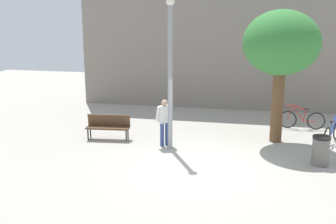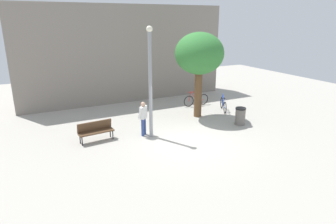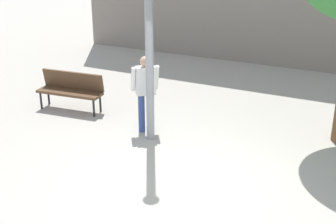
{
  "view_description": "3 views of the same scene",
  "coord_description": "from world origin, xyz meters",
  "px_view_note": "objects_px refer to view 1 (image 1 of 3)",
  "views": [
    {
      "loc": [
        1.53,
        -12.22,
        4.71
      ],
      "look_at": [
        -1.24,
        1.03,
        1.39
      ],
      "focal_mm": 44.83,
      "sensor_mm": 36.0,
      "label": 1
    },
    {
      "loc": [
        -6.44,
        -10.77,
        5.36
      ],
      "look_at": [
        -0.35,
        1.35,
        1.1
      ],
      "focal_mm": 31.66,
      "sensor_mm": 36.0,
      "label": 2
    },
    {
      "loc": [
        2.95,
        -6.46,
        4.2
      ],
      "look_at": [
        -0.55,
        0.78,
        0.94
      ],
      "focal_mm": 49.99,
      "sensor_mm": 36.0,
      "label": 3
    }
  ],
  "objects_px": {
    "lamppost": "(170,69)",
    "park_bench": "(108,125)",
    "plaza_tree": "(281,45)",
    "bicycle_blue": "(332,133)",
    "person_by_lamppost": "(164,119)",
    "trash_bin": "(321,151)",
    "bicycle_red": "(302,120)"
  },
  "relations": [
    {
      "from": "person_by_lamppost",
      "to": "bicycle_blue",
      "type": "relative_size",
      "value": 1.02
    },
    {
      "from": "bicycle_red",
      "to": "trash_bin",
      "type": "distance_m",
      "value": 4.15
    },
    {
      "from": "plaza_tree",
      "to": "bicycle_blue",
      "type": "relative_size",
      "value": 2.88
    },
    {
      "from": "lamppost",
      "to": "bicycle_blue",
      "type": "xyz_separation_m",
      "value": [
        5.61,
        1.85,
        -2.41
      ]
    },
    {
      "from": "lamppost",
      "to": "trash_bin",
      "type": "bearing_deg",
      "value": -6.9
    },
    {
      "from": "person_by_lamppost",
      "to": "bicycle_red",
      "type": "bearing_deg",
      "value": 33.12
    },
    {
      "from": "park_bench",
      "to": "bicycle_red",
      "type": "distance_m",
      "value": 7.76
    },
    {
      "from": "lamppost",
      "to": "person_by_lamppost",
      "type": "relative_size",
      "value": 3.06
    },
    {
      "from": "trash_bin",
      "to": "bicycle_blue",
      "type": "bearing_deg",
      "value": 73.37
    },
    {
      "from": "person_by_lamppost",
      "to": "park_bench",
      "type": "distance_m",
      "value": 2.28
    },
    {
      "from": "plaza_tree",
      "to": "park_bench",
      "type": "bearing_deg",
      "value": -170.89
    },
    {
      "from": "bicycle_blue",
      "to": "trash_bin",
      "type": "distance_m",
      "value": 2.55
    },
    {
      "from": "person_by_lamppost",
      "to": "lamppost",
      "type": "bearing_deg",
      "value": -48.88
    },
    {
      "from": "lamppost",
      "to": "person_by_lamppost",
      "type": "distance_m",
      "value": 1.87
    },
    {
      "from": "bicycle_blue",
      "to": "trash_bin",
      "type": "relative_size",
      "value": 1.76
    },
    {
      "from": "lamppost",
      "to": "plaza_tree",
      "type": "distance_m",
      "value": 4.03
    },
    {
      "from": "park_bench",
      "to": "plaza_tree",
      "type": "relative_size",
      "value": 0.35
    },
    {
      "from": "lamppost",
      "to": "plaza_tree",
      "type": "bearing_deg",
      "value": 24.22
    },
    {
      "from": "person_by_lamppost",
      "to": "bicycle_blue",
      "type": "bearing_deg",
      "value": 14.76
    },
    {
      "from": "person_by_lamppost",
      "to": "trash_bin",
      "type": "xyz_separation_m",
      "value": [
        5.14,
        -0.89,
        -0.49
      ]
    },
    {
      "from": "plaza_tree",
      "to": "bicycle_red",
      "type": "height_order",
      "value": "plaza_tree"
    },
    {
      "from": "lamppost",
      "to": "person_by_lamppost",
      "type": "height_order",
      "value": "lamppost"
    },
    {
      "from": "lamppost",
      "to": "park_bench",
      "type": "xyz_separation_m",
      "value": [
        -2.48,
        0.65,
        -2.24
      ]
    },
    {
      "from": "lamppost",
      "to": "bicycle_red",
      "type": "height_order",
      "value": "lamppost"
    },
    {
      "from": "park_bench",
      "to": "bicycle_blue",
      "type": "distance_m",
      "value": 8.18
    },
    {
      "from": "person_by_lamppost",
      "to": "plaza_tree",
      "type": "bearing_deg",
      "value": 18.81
    },
    {
      "from": "bicycle_blue",
      "to": "person_by_lamppost",
      "type": "bearing_deg",
      "value": -165.24
    },
    {
      "from": "lamppost",
      "to": "park_bench",
      "type": "distance_m",
      "value": 3.41
    },
    {
      "from": "person_by_lamppost",
      "to": "bicycle_blue",
      "type": "xyz_separation_m",
      "value": [
        5.87,
        1.55,
        -0.58
      ]
    },
    {
      "from": "lamppost",
      "to": "plaza_tree",
      "type": "height_order",
      "value": "lamppost"
    },
    {
      "from": "park_bench",
      "to": "trash_bin",
      "type": "relative_size",
      "value": 1.75
    },
    {
      "from": "lamppost",
      "to": "bicycle_red",
      "type": "bearing_deg",
      "value": 37.01
    }
  ]
}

